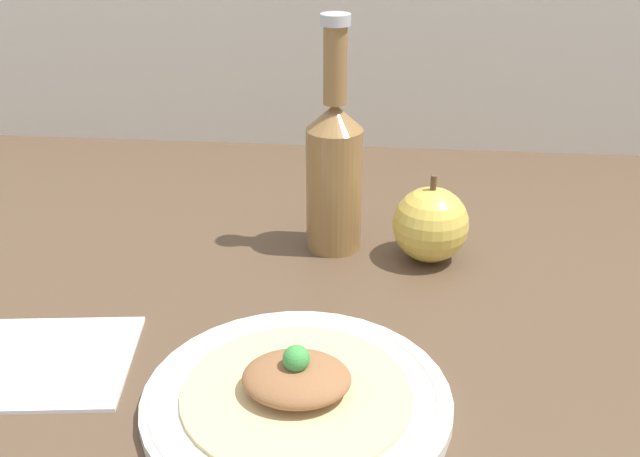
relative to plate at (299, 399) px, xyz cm
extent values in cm
cube|color=brown|center=(6.78, 14.52, -2.83)|extent=(180.00, 110.00, 4.00)
cylinder|color=silver|center=(0.00, 0.00, -0.18)|extent=(26.60, 26.60, 1.30)
torus|color=silver|center=(0.00, 0.00, 0.28)|extent=(25.39, 25.39, 0.91)
cylinder|color=#D6BC7F|center=(0.00, 0.00, 0.67)|extent=(19.84, 19.84, 0.40)
ellipsoid|color=brown|center=(0.00, 0.00, 2.20)|extent=(9.29, 7.90, 2.65)
sphere|color=green|center=(0.00, 0.00, 4.22)|extent=(2.31, 2.31, 2.31)
cylinder|color=olive|center=(0.78, 30.51, 6.63)|extent=(6.65, 6.65, 14.91)
cone|color=olive|center=(0.78, 30.51, 15.58)|extent=(6.65, 6.65, 2.99)
cylinder|color=olive|center=(0.78, 30.51, 21.41)|extent=(2.66, 2.66, 8.67)
cylinder|color=#B7B7BC|center=(0.78, 30.51, 26.35)|extent=(3.33, 3.33, 1.20)
sphere|color=gold|center=(12.23, 28.31, 3.61)|extent=(8.88, 8.88, 8.88)
cylinder|color=brown|center=(12.23, 28.31, 8.75)|extent=(0.71, 0.71, 2.00)
cube|color=white|center=(-24.56, 3.88, -0.43)|extent=(18.39, 16.38, 0.80)
camera|label=1|loc=(6.62, -50.77, 41.23)|focal=42.00mm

